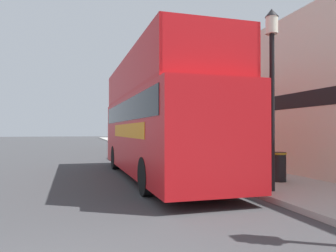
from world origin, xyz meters
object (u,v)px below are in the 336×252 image
object	(u,v)px
lamp_post_second	(183,99)
litter_bin	(279,166)
tour_bus	(157,126)
parked_car_ahead_of_bus	(136,148)
lamp_post_nearest	(272,65)

from	to	relation	value
lamp_post_second	litter_bin	distance (m)	7.37
tour_bus	lamp_post_second	size ratio (longest dim) A/B	2.27
lamp_post_second	parked_car_ahead_of_bus	bearing A→B (deg)	117.23
parked_car_ahead_of_bus	lamp_post_nearest	bearing A→B (deg)	-84.05
parked_car_ahead_of_bus	litter_bin	size ratio (longest dim) A/B	4.72
lamp_post_second	litter_bin	xyz separation A→B (m)	(0.92, -6.80, -2.69)
lamp_post_nearest	litter_bin	xyz separation A→B (m)	(1.11, 1.35, -2.83)
parked_car_ahead_of_bus	lamp_post_nearest	xyz separation A→B (m)	(1.65, -11.73, 2.78)
lamp_post_nearest	tour_bus	bearing A→B (deg)	117.62
parked_car_ahead_of_bus	litter_bin	xyz separation A→B (m)	(2.76, -10.38, -0.06)
parked_car_ahead_of_bus	lamp_post_nearest	distance (m)	12.16
tour_bus	lamp_post_second	bearing A→B (deg)	58.52
parked_car_ahead_of_bus	tour_bus	bearing A→B (deg)	-95.86
lamp_post_nearest	parked_car_ahead_of_bus	bearing A→B (deg)	98.00
lamp_post_nearest	litter_bin	bearing A→B (deg)	50.68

